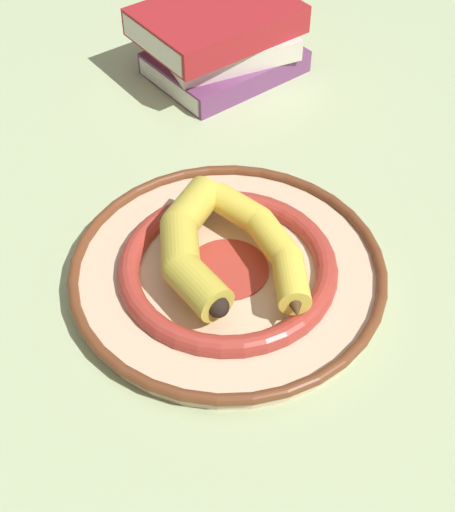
{
  "coord_description": "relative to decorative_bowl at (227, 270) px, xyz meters",
  "views": [
    {
      "loc": [
        -0.35,
        -0.38,
        0.54
      ],
      "look_at": [
        -0.03,
        -0.01,
        0.03
      ],
      "focal_mm": 50.0,
      "sensor_mm": 36.0,
      "label": 1
    }
  ],
  "objects": [
    {
      "name": "ground_plane",
      "position": [
        0.03,
        0.01,
        -0.01
      ],
      "size": [
        2.8,
        2.8,
        0.0
      ],
      "primitive_type": "plane",
      "color": "#B2C693"
    },
    {
      "name": "decorative_bowl",
      "position": [
        0.0,
        0.0,
        0.0
      ],
      "size": [
        0.32,
        0.32,
        0.03
      ],
      "color": "beige",
      "rests_on": "ground_plane"
    },
    {
      "name": "banana_a",
      "position": [
        0.03,
        -0.02,
        0.03
      ],
      "size": [
        0.08,
        0.19,
        0.03
      ],
      "rotation": [
        0.0,
        0.0,
        7.58
      ],
      "color": "yellow",
      "rests_on": "decorative_bowl"
    },
    {
      "name": "banana_b",
      "position": [
        -0.02,
        0.03,
        0.03
      ],
      "size": [
        0.13,
        0.16,
        0.04
      ],
      "rotation": [
        0.0,
        0.0,
        10.36
      ],
      "color": "gold",
      "rests_on": "decorative_bowl"
    },
    {
      "name": "book_stack",
      "position": [
        0.25,
        0.29,
        0.04
      ],
      "size": [
        0.21,
        0.17,
        0.1
      ],
      "rotation": [
        0.0,
        0.0,
        3.01
      ],
      "color": "#753D70",
      "rests_on": "ground_plane"
    }
  ]
}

